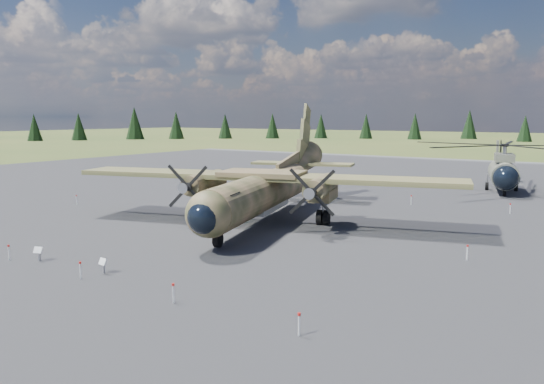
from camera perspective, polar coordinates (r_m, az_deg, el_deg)
The scene contains 8 objects.
ground at distance 37.60m, azimuth -5.08°, elevation -3.64°, with size 500.00×500.00×0.00m, color brown.
apron at distance 45.71m, azimuth 2.73°, elevation -1.52°, with size 120.00×120.00×0.04m, color #58585D.
transport_plane at distance 39.16m, azimuth -0.57°, elevation 0.86°, with size 28.18×25.18×9.39m.
helicopter_near at distance 58.62m, azimuth 23.68°, elevation 3.39°, with size 23.48×24.70×4.94m.
info_placard_left at distance 30.96m, azimuth -23.83°, elevation -5.88°, with size 0.54×0.36×0.79m.
info_placard_right at distance 27.47m, azimuth -17.71°, elevation -7.31°, with size 0.51×0.25×0.77m.
barrier_fence at distance 37.73m, azimuth -5.71°, elevation -2.82°, with size 33.12×29.62×0.85m.
treeline at distance 35.75m, azimuth -7.05°, elevation 3.52°, with size 326.33×332.21×10.98m.
Camera 1 is at (22.94, -28.80, 7.63)m, focal length 35.00 mm.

